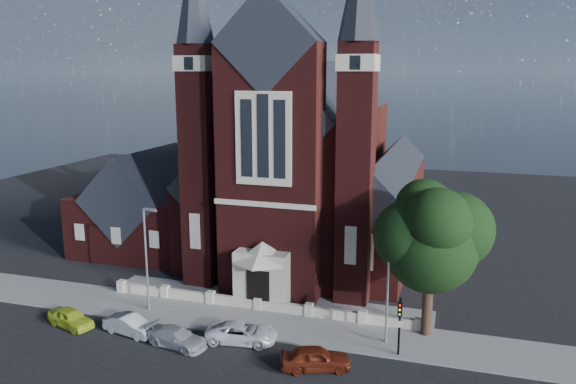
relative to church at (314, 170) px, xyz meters
name	(u,v)px	position (x,y,z in m)	size (l,w,h in m)	color
ground	(291,273)	(0.00, -7.94, -8.19)	(120.00, 120.00, 0.00)	black
pavement_strip	(249,321)	(0.00, -18.44, -8.19)	(60.00, 5.00, 0.12)	slate
forecourt_paving	(267,300)	(0.00, -14.44, -8.19)	(26.00, 3.00, 0.14)	slate
forecourt_wall	(259,310)	(0.00, -16.44, -8.19)	(24.00, 0.40, 0.90)	beige
church	(314,170)	(0.00, 0.00, 0.00)	(20.01, 34.90, 29.20)	#431312
parish_hall	(150,210)	(-16.00, -4.94, -4.17)	(12.00, 12.20, 10.24)	#431312
street_tree	(432,240)	(12.60, -17.23, -1.23)	(6.40, 6.60, 10.70)	black
street_lamp_left	(147,253)	(-7.91, -18.94, -3.59)	(1.16, 0.22, 8.09)	gray
street_lamp_right	(389,279)	(10.09, -18.94, -3.59)	(1.16, 0.22, 8.09)	gray
traffic_signal	(400,319)	(11.00, -20.52, -5.60)	(0.28, 0.42, 4.00)	black
car_lime_van	(71,318)	(-11.86, -23.03, -7.53)	(1.56, 3.88, 1.32)	#BFD52A
car_silver_a	(130,325)	(-7.17, -22.76, -7.53)	(1.39, 3.98, 1.31)	#B1B4B9
car_silver_b	(177,338)	(-3.19, -23.44, -7.56)	(1.75, 4.31, 1.25)	#A5A6AD
car_white_suv	(242,333)	(0.67, -21.58, -7.52)	(2.22, 4.81, 1.34)	white
car_dark_red	(316,358)	(6.33, -23.56, -7.45)	(1.74, 4.32, 1.47)	maroon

